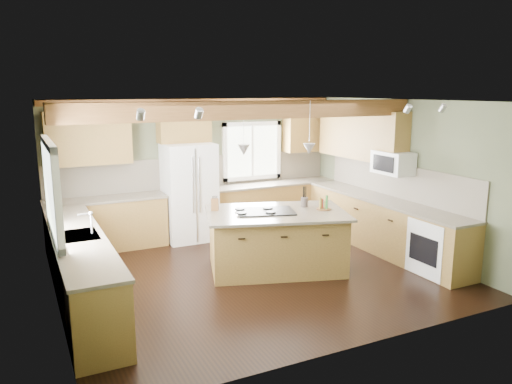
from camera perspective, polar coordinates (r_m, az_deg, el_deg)
name	(u,v)px	position (r m, az deg, el deg)	size (l,w,h in m)	color
floor	(254,273)	(7.74, -0.24, -9.25)	(5.60, 5.60, 0.00)	black
ceiling	(254,101)	(7.23, -0.26, 10.38)	(5.60, 5.60, 0.00)	silver
wall_back	(197,167)	(9.65, -6.73, 2.87)	(5.60, 5.60, 0.00)	#4E573D
wall_left	(50,210)	(6.68, -22.44, -1.88)	(5.00, 5.00, 0.00)	#4E573D
wall_right	(400,176)	(8.93, 16.15, 1.78)	(5.00, 5.00, 0.00)	#4E573D
ceiling_beam	(253,110)	(7.27, -0.38, 9.36)	(5.55, 0.26, 0.26)	brown
soffit_trim	(197,101)	(9.45, -6.70, 10.24)	(5.55, 0.20, 0.10)	brown
backsplash_back	(198,172)	(9.65, -6.69, 2.33)	(5.58, 0.03, 0.58)	brown
backsplash_right	(397,181)	(8.98, 15.83, 1.26)	(0.03, 3.70, 0.58)	brown
base_cab_back_left	(107,225)	(9.11, -16.65, -3.60)	(2.02, 0.60, 0.88)	brown
counter_back_left	(106,199)	(9.01, -16.82, -0.78)	(2.06, 0.64, 0.04)	brown
base_cab_back_right	(273,206)	(10.13, 1.93, -1.59)	(2.62, 0.60, 0.88)	brown
counter_back_right	(273,184)	(10.04, 1.95, 0.96)	(2.66, 0.64, 0.04)	brown
base_cab_left	(80,270)	(6.99, -19.44, -8.45)	(0.60, 3.70, 0.88)	brown
counter_left	(78,237)	(6.85, -19.70, -4.82)	(0.64, 3.74, 0.04)	brown
base_cab_right	(382,225)	(8.96, 14.20, -3.73)	(0.60, 3.70, 0.88)	brown
counter_right	(383,200)	(8.85, 14.34, -0.85)	(0.64, 3.74, 0.04)	brown
upper_cab_back_left	(88,138)	(8.94, -18.62, 5.85)	(1.40, 0.35, 0.90)	brown
upper_cab_over_fridge	(184,123)	(9.30, -8.25, 7.77)	(0.96, 0.35, 0.70)	brown
upper_cab_right	(361,134)	(9.42, 11.90, 6.47)	(0.35, 2.20, 0.90)	brown
upper_cab_back_corner	(305,129)	(10.41, 5.63, 7.13)	(0.90, 0.35, 0.90)	brown
window_left	(50,189)	(6.68, -22.46, 0.31)	(0.04, 1.60, 1.05)	white
window_back	(252,151)	(10.03, -0.50, 4.72)	(1.10, 0.04, 1.00)	white
sink	(78,236)	(6.85, -19.71, -4.78)	(0.50, 0.65, 0.03)	#262628
faucet	(91,224)	(6.83, -18.29, -3.47)	(0.02, 0.02, 0.28)	#B2B2B7
dishwasher	(97,310)	(5.79, -17.74, -12.68)	(0.60, 0.60, 0.84)	white
oven	(438,247)	(8.05, 20.11, -5.91)	(0.60, 0.72, 0.84)	white
microwave	(393,163)	(8.71, 15.38, 3.25)	(0.40, 0.70, 0.38)	white
pendant_left	(244,150)	(7.42, -1.41, 4.83)	(0.18, 0.18, 0.16)	#B2B2B7
pendant_right	(309,149)	(7.60, 6.10, 4.93)	(0.18, 0.18, 0.16)	#B2B2B7
refrigerator	(189,192)	(9.27, -7.64, -0.03)	(0.90, 0.74, 1.80)	white
island	(276,242)	(7.80, 2.30, -5.68)	(1.99, 1.22, 0.88)	brown
island_top	(276,213)	(7.67, 2.33, -2.40)	(2.13, 1.35, 0.04)	brown
cooktop	(266,211)	(7.64, 1.11, -2.22)	(0.86, 0.58, 0.02)	black
knife_block	(215,205)	(7.74, -4.72, -1.44)	(0.11, 0.08, 0.19)	#592D1A
utensil_crock	(304,202)	(8.01, 5.56, -1.15)	(0.11, 0.11, 0.15)	#38332D
bottle_tray	(324,203)	(7.84, 7.77, -1.24)	(0.23, 0.23, 0.21)	brown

